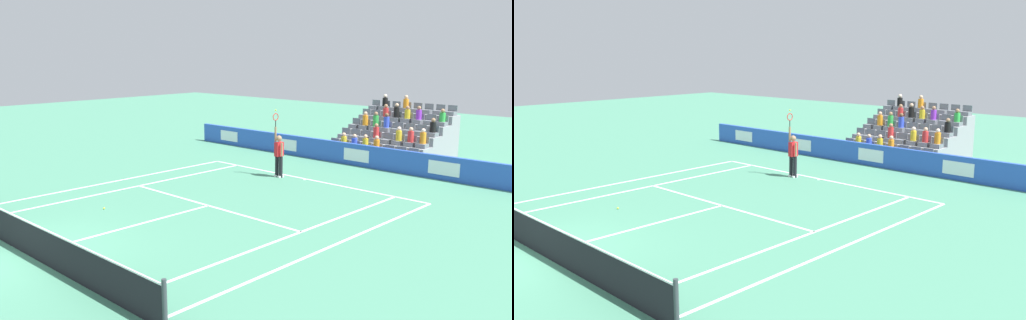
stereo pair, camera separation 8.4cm
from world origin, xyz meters
TOP-DOWN VIEW (x-y plane):
  - ground_plane at (0.00, 0.00)m, footprint 80.00×80.00m
  - line_baseline at (0.00, -11.89)m, footprint 10.97×0.10m
  - line_service at (0.00, -6.40)m, footprint 8.23×0.10m
  - line_centre_service at (0.00, -3.20)m, footprint 0.10×6.40m
  - line_singles_sideline_left at (4.12, -5.95)m, footprint 0.10×11.89m
  - line_singles_sideline_right at (-4.12, -5.95)m, footprint 0.10×11.89m
  - line_doubles_sideline_left at (5.49, -5.95)m, footprint 0.10×11.89m
  - line_doubles_sideline_right at (-5.49, -5.95)m, footprint 0.10×11.89m
  - line_centre_mark at (0.00, -11.79)m, footprint 0.10×0.20m
  - sponsor_barrier at (-0.00, -15.67)m, footprint 21.21×0.22m
  - tennis_net at (0.00, 0.00)m, footprint 11.97×0.10m
  - tennis_player at (1.12, -11.40)m, footprint 0.52×0.38m
  - stadium_stand at (-0.00, -19.23)m, footprint 4.96×4.75m
  - loose_tennis_ball at (2.23, -3.68)m, footprint 0.07×0.07m

SIDE VIEW (x-z plane):
  - ground_plane at x=0.00m, z-range 0.00..0.00m
  - line_baseline at x=0.00m, z-range 0.00..0.01m
  - line_service at x=0.00m, z-range 0.00..0.01m
  - line_centre_service at x=0.00m, z-range 0.00..0.01m
  - line_singles_sideline_left at x=4.12m, z-range 0.00..0.01m
  - line_singles_sideline_right at x=-4.12m, z-range 0.00..0.01m
  - line_doubles_sideline_left at x=5.49m, z-range 0.00..0.01m
  - line_doubles_sideline_right at x=-5.49m, z-range 0.00..0.01m
  - line_centre_mark at x=0.00m, z-range 0.00..0.01m
  - loose_tennis_ball at x=2.23m, z-range 0.00..0.07m
  - tennis_net at x=0.00m, z-range -0.04..1.03m
  - sponsor_barrier at x=0.00m, z-range 0.00..1.01m
  - stadium_stand at x=0.00m, z-range -0.65..2.32m
  - tennis_player at x=1.12m, z-range -0.43..2.42m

